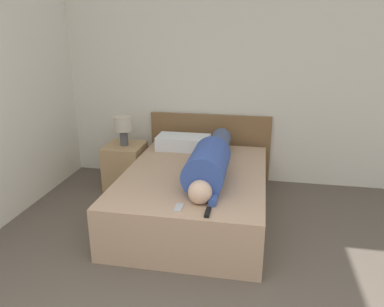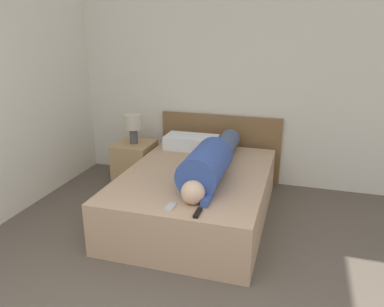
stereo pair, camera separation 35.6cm
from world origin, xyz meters
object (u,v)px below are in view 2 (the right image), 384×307
Objects in this scene: nightstand at (135,163)px; person_lying at (211,161)px; pillow_near_headboard at (192,142)px; cell_phone at (171,206)px; bed at (196,195)px; tv_remote at (198,213)px; table_lamp at (133,124)px.

person_lying is at bearing -31.67° from nightstand.
nightstand is 0.79m from pillow_near_headboard.
pillow_near_headboard is 1.57m from cell_phone.
person_lying is (0.17, -0.06, 0.41)m from bed.
table_lamp is at bearing 129.64° from tv_remote.
cell_phone is (0.01, -0.80, 0.26)m from bed.
table_lamp reaches higher than nightstand.
person_lying is at bearing 78.11° from cell_phone.
pillow_near_headboard is at bearing 118.78° from person_lying.
table_lamp is 1.78m from cell_phone.
cell_phone is (-0.25, 0.05, -0.01)m from tv_remote.
bed is 0.85m from pillow_near_headboard.
bed is 0.93m from tv_remote.
pillow_near_headboard reaches higher than tv_remote.
cell_phone is at bearing -55.36° from table_lamp.
table_lamp is 2.75× the size of cell_phone.
person_lying reaches higher than pillow_near_headboard.
person_lying is 0.77m from cell_phone.
bed is 1.14× the size of person_lying.
cell_phone is at bearing -55.36° from nightstand.
person_lying is at bearing -19.86° from bed.
bed is at bearing 160.14° from person_lying.
bed is 5.46× the size of table_lamp.
bed is at bearing -33.45° from table_lamp.
table_lamp is 2.38× the size of tv_remote.
pillow_near_headboard is 4.82× the size of cell_phone.
person_lying reaches higher than tv_remote.
table_lamp is at bearing 124.64° from cell_phone.
table_lamp is 0.57× the size of pillow_near_headboard.
tv_remote is 1.15× the size of cell_phone.
table_lamp is (0.00, 0.00, 0.50)m from nightstand.
table_lamp is 1.37m from person_lying.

